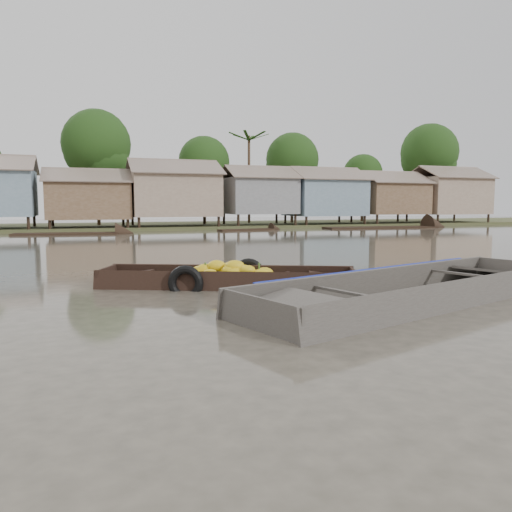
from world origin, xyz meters
name	(u,v)px	position (x,y,z in m)	size (l,w,h in m)	color
ground	(305,298)	(0.00, 0.00, 0.00)	(120.00, 120.00, 0.00)	#454035
riverbank	(175,190)	(3.03, 31.86, 3.07)	(120.00, 12.47, 10.22)	#384723
banana_boat	(225,279)	(-1.16, 2.05, 0.18)	(6.16, 3.79, 0.87)	black
viewer_boat	(417,296)	(2.13, -0.90, 0.08)	(8.70, 4.70, 0.68)	#403B36
distant_boats	(272,233)	(8.29, 23.39, -0.05)	(47.44, 16.16, 0.35)	black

